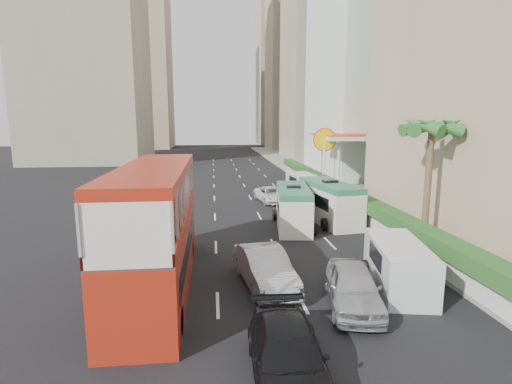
{
  "coord_description": "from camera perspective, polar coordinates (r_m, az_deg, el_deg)",
  "views": [
    {
      "loc": [
        -3.68,
        -16.05,
        6.8
      ],
      "look_at": [
        -1.5,
        4.0,
        3.2
      ],
      "focal_mm": 28.0,
      "sensor_mm": 36.0,
      "label": 1
    }
  ],
  "objects": [
    {
      "name": "car_silver_lane_a",
      "position": [
        17.14,
        1.24,
        -13.25
      ],
      "size": [
        2.41,
        5.02,
        1.59
      ],
      "primitive_type": "imported",
      "rotation": [
        0.0,
        0.0,
        0.16
      ],
      "color": "#B1B4B8",
      "rests_on": "ground"
    },
    {
      "name": "tower_left_b",
      "position": [
        108.84,
        -16.68,
        18.28
      ],
      "size": [
        16.0,
        16.0,
        46.0
      ],
      "primitive_type": "cube",
      "color": "tan",
      "rests_on": "ground"
    },
    {
      "name": "tower_left_a",
      "position": [
        76.35,
        -23.53,
        23.9
      ],
      "size": [
        18.0,
        18.0,
        52.0
      ],
      "primitive_type": "cube",
      "color": "tan",
      "rests_on": "ground"
    },
    {
      "name": "car_silver_lane_b",
      "position": [
        15.86,
        13.6,
        -15.57
      ],
      "size": [
        2.65,
        4.79,
        1.54
      ],
      "primitive_type": "imported",
      "rotation": [
        0.0,
        0.0,
        -0.19
      ],
      "color": "#B1B4B8",
      "rests_on": "ground"
    },
    {
      "name": "tower_far_b",
      "position": [
        122.53,
        3.7,
        16.29
      ],
      "size": [
        14.0,
        14.0,
        40.0
      ],
      "primitive_type": "cube",
      "color": "tan",
      "rests_on": "ground"
    },
    {
      "name": "van_asset",
      "position": [
        34.07,
        2.21,
        -1.4
      ],
      "size": [
        2.81,
        4.74,
        1.24
      ],
      "primitive_type": "imported",
      "rotation": [
        0.0,
        0.0,
        0.18
      ],
      "color": "silver",
      "rests_on": "ground"
    },
    {
      "name": "kerb_wall",
      "position": [
        32.22,
        11.78,
        -1.04
      ],
      "size": [
        0.3,
        44.0,
        1.0
      ],
      "primitive_type": "cube",
      "color": "silver",
      "rests_on": "sidewalk"
    },
    {
      "name": "double_decker_bus",
      "position": [
        16.77,
        -14.0,
        -4.94
      ],
      "size": [
        2.5,
        11.0,
        5.06
      ],
      "primitive_type": "cube",
      "color": "#A42311",
      "rests_on": "ground"
    },
    {
      "name": "minibus_near",
      "position": [
        25.81,
        5.33,
        -2.21
      ],
      "size": [
        2.71,
        6.1,
        2.61
      ],
      "primitive_type": "cube",
      "rotation": [
        0.0,
        0.0,
        -0.13
      ],
      "color": "silver",
      "rests_on": "ground"
    },
    {
      "name": "hedge",
      "position": [
        32.07,
        11.83,
        0.45
      ],
      "size": [
        1.1,
        44.0,
        0.7
      ],
      "primitive_type": "cube",
      "color": "#2D6626",
      "rests_on": "kerb_wall"
    },
    {
      "name": "minibus_far",
      "position": [
        27.47,
        10.45,
        -1.45
      ],
      "size": [
        2.98,
        6.41,
        2.74
      ],
      "primitive_type": "cube",
      "rotation": [
        0.0,
        0.0,
        0.15
      ],
      "color": "silver",
      "rests_on": "ground"
    },
    {
      "name": "tower_mid",
      "position": [
        79.28,
        10.72,
        23.23
      ],
      "size": [
        16.0,
        16.0,
        50.0
      ],
      "primitive_type": "cube",
      "color": "tan",
      "rests_on": "ground"
    },
    {
      "name": "tower_far_a",
      "position": [
        101.35,
        5.96,
        18.7
      ],
      "size": [
        14.0,
        14.0,
        44.0
      ],
      "primitive_type": "cube",
      "color": "tan",
      "rests_on": "ground"
    },
    {
      "name": "sidewalk",
      "position": [
        43.49,
        10.83,
        1.06
      ],
      "size": [
        6.0,
        120.0,
        0.18
      ],
      "primitive_type": "cube",
      "color": "#99968C",
      "rests_on": "ground"
    },
    {
      "name": "car_black",
      "position": [
        11.76,
        4.52,
        -25.24
      ],
      "size": [
        2.14,
        4.93,
        1.41
      ],
      "primitive_type": "imported",
      "rotation": [
        0.0,
        0.0,
        -0.03
      ],
      "color": "black",
      "rests_on": "ground"
    },
    {
      "name": "shell_station",
      "position": [
        41.58,
        13.08,
        4.27
      ],
      "size": [
        6.5,
        8.0,
        5.5
      ],
      "primitive_type": "cube",
      "color": "silver",
      "rests_on": "ground"
    },
    {
      "name": "panel_van_far",
      "position": [
        36.82,
        6.76,
        0.97
      ],
      "size": [
        2.41,
        5.11,
        1.98
      ],
      "primitive_type": "cube",
      "rotation": [
        0.0,
        0.0,
        0.09
      ],
      "color": "silver",
      "rests_on": "ground"
    },
    {
      "name": "palm_tree",
      "position": [
        23.36,
        23.32,
        0.87
      ],
      "size": [
        0.36,
        0.36,
        6.4
      ],
      "primitive_type": "cylinder",
      "color": "brown",
      "rests_on": "sidewalk"
    },
    {
      "name": "panel_van_near",
      "position": [
        17.66,
        19.66,
        -9.86
      ],
      "size": [
        2.73,
        5.0,
        1.89
      ],
      "primitive_type": "cube",
      "rotation": [
        0.0,
        0.0,
        -0.19
      ],
      "color": "silver",
      "rests_on": "ground"
    },
    {
      "name": "ground_plane",
      "position": [
        17.82,
        6.34,
        -12.38
      ],
      "size": [
        200.0,
        200.0,
        0.0
      ],
      "primitive_type": "plane",
      "color": "black",
      "rests_on": "ground"
    }
  ]
}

